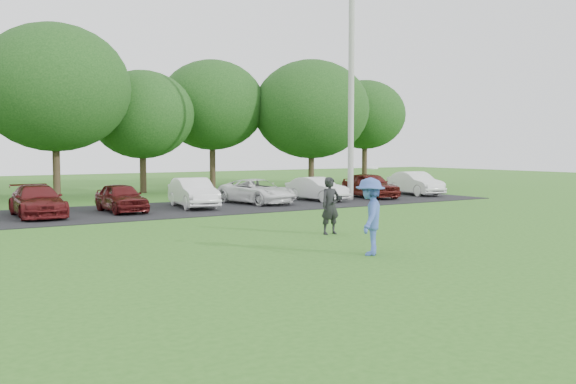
# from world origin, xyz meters

# --- Properties ---
(ground) EXTENTS (100.00, 100.00, 0.00)m
(ground) POSITION_xyz_m (0.00, 0.00, 0.00)
(ground) COLOR #2F651D
(ground) RESTS_ON ground
(parking_lot) EXTENTS (32.00, 6.50, 0.03)m
(parking_lot) POSITION_xyz_m (0.00, 13.00, 0.01)
(parking_lot) COLOR black
(parking_lot) RESTS_ON ground
(utility_pole) EXTENTS (0.28, 0.28, 10.42)m
(utility_pole) POSITION_xyz_m (9.63, 12.79, 5.21)
(utility_pole) COLOR #A4A49F
(utility_pole) RESTS_ON ground
(frisbee_player) EXTENTS (1.32, 1.31, 2.09)m
(frisbee_player) POSITION_xyz_m (0.12, 0.13, 0.92)
(frisbee_player) COLOR #3D5AAE
(frisbee_player) RESTS_ON ground
(camera_bystander) EXTENTS (0.63, 0.45, 1.68)m
(camera_bystander) POSITION_xyz_m (1.51, 3.54, 0.84)
(camera_bystander) COLOR black
(camera_bystander) RESTS_ON ground
(parked_cars) EXTENTS (30.63, 4.44, 1.25)m
(parked_cars) POSITION_xyz_m (0.12, 13.13, 0.62)
(parked_cars) COLOR slate
(parked_cars) RESTS_ON parking_lot
(tree_row) EXTENTS (42.39, 9.85, 8.64)m
(tree_row) POSITION_xyz_m (1.51, 22.76, 4.91)
(tree_row) COLOR #38281C
(tree_row) RESTS_ON ground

